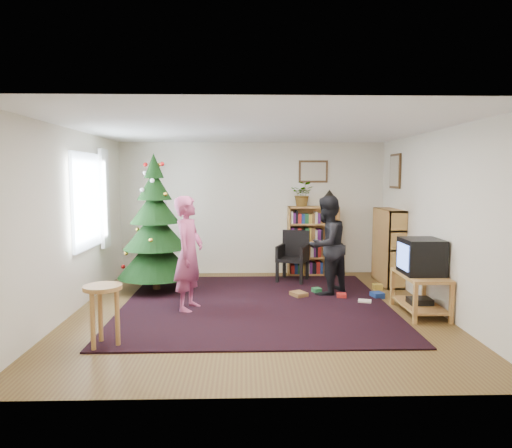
{
  "coord_description": "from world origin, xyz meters",
  "views": [
    {
      "loc": [
        -0.17,
        -6.17,
        1.86
      ],
      "look_at": [
        0.03,
        1.09,
        1.1
      ],
      "focal_mm": 32.0,
      "sensor_mm": 36.0,
      "label": 1
    }
  ],
  "objects_px": {
    "christmas_tree": "(155,234)",
    "person_standing": "(189,254)",
    "crt_tv": "(421,256)",
    "potted_plant": "(303,194)",
    "stool": "(103,299)",
    "person_by_chair": "(326,245)",
    "table_lamp": "(329,195)",
    "bookshelf_back": "(313,240)",
    "bookshelf_right": "(388,246)",
    "tv_stand": "(420,290)",
    "picture_right": "(395,171)",
    "armchair": "(292,254)",
    "picture_back": "(313,172)"
  },
  "relations": [
    {
      "from": "stool",
      "to": "person_by_chair",
      "type": "xyz_separation_m",
      "value": [
        2.83,
        2.18,
        0.25
      ]
    },
    {
      "from": "picture_right",
      "to": "armchair",
      "type": "height_order",
      "value": "picture_right"
    },
    {
      "from": "crt_tv",
      "to": "person_by_chair",
      "type": "distance_m",
      "value": 1.52
    },
    {
      "from": "christmas_tree",
      "to": "crt_tv",
      "type": "xyz_separation_m",
      "value": [
        3.82,
        -1.39,
        -0.14
      ]
    },
    {
      "from": "bookshelf_right",
      "to": "tv_stand",
      "type": "distance_m",
      "value": 1.8
    },
    {
      "from": "bookshelf_right",
      "to": "armchair",
      "type": "height_order",
      "value": "bookshelf_right"
    },
    {
      "from": "armchair",
      "to": "potted_plant",
      "type": "xyz_separation_m",
      "value": [
        0.25,
        0.51,
        1.05
      ]
    },
    {
      "from": "table_lamp",
      "to": "bookshelf_right",
      "type": "bearing_deg",
      "value": -40.1
    },
    {
      "from": "person_standing",
      "to": "table_lamp",
      "type": "bearing_deg",
      "value": -31.44
    },
    {
      "from": "crt_tv",
      "to": "potted_plant",
      "type": "relative_size",
      "value": 1.18
    },
    {
      "from": "picture_back",
      "to": "tv_stand",
      "type": "xyz_separation_m",
      "value": [
        1.07,
        -2.66,
        -1.62
      ]
    },
    {
      "from": "picture_right",
      "to": "bookshelf_right",
      "type": "xyz_separation_m",
      "value": [
        -0.14,
        -0.17,
        -1.29
      ]
    },
    {
      "from": "picture_back",
      "to": "christmas_tree",
      "type": "height_order",
      "value": "christmas_tree"
    },
    {
      "from": "bookshelf_back",
      "to": "stool",
      "type": "bearing_deg",
      "value": -128.0
    },
    {
      "from": "bookshelf_right",
      "to": "tv_stand",
      "type": "relative_size",
      "value": 1.38
    },
    {
      "from": "potted_plant",
      "to": "bookshelf_right",
      "type": "bearing_deg",
      "value": -28.43
    },
    {
      "from": "picture_back",
      "to": "table_lamp",
      "type": "xyz_separation_m",
      "value": [
        0.29,
        -0.14,
        -0.44
      ]
    },
    {
      "from": "table_lamp",
      "to": "bookshelf_back",
      "type": "bearing_deg",
      "value": 180.0
    },
    {
      "from": "table_lamp",
      "to": "picture_right",
      "type": "bearing_deg",
      "value": -29.68
    },
    {
      "from": "crt_tv",
      "to": "person_by_chair",
      "type": "relative_size",
      "value": 0.35
    },
    {
      "from": "person_by_chair",
      "to": "potted_plant",
      "type": "bearing_deg",
      "value": -127.26
    },
    {
      "from": "picture_right",
      "to": "tv_stand",
      "type": "distance_m",
      "value": 2.54
    },
    {
      "from": "person_standing",
      "to": "potted_plant",
      "type": "xyz_separation_m",
      "value": [
        1.87,
        2.26,
        0.73
      ]
    },
    {
      "from": "armchair",
      "to": "christmas_tree",
      "type": "bearing_deg",
      "value": -143.18
    },
    {
      "from": "armchair",
      "to": "bookshelf_right",
      "type": "bearing_deg",
      "value": 13.02
    },
    {
      "from": "tv_stand",
      "to": "crt_tv",
      "type": "xyz_separation_m",
      "value": [
        -0.0,
        0.0,
        0.46
      ]
    },
    {
      "from": "bookshelf_back",
      "to": "christmas_tree",
      "type": "bearing_deg",
      "value": -157.51
    },
    {
      "from": "stool",
      "to": "potted_plant",
      "type": "relative_size",
      "value": 1.49
    },
    {
      "from": "bookshelf_right",
      "to": "crt_tv",
      "type": "relative_size",
      "value": 2.37
    },
    {
      "from": "bookshelf_right",
      "to": "tv_stand",
      "type": "bearing_deg",
      "value": 176.11
    },
    {
      "from": "christmas_tree",
      "to": "person_standing",
      "type": "xyz_separation_m",
      "value": [
        0.67,
        -1.12,
        -0.13
      ]
    },
    {
      "from": "crt_tv",
      "to": "person_by_chair",
      "type": "bearing_deg",
      "value": 135.51
    },
    {
      "from": "picture_right",
      "to": "crt_tv",
      "type": "xyz_separation_m",
      "value": [
        -0.26,
        -1.93,
        -1.16
      ]
    },
    {
      "from": "crt_tv",
      "to": "table_lamp",
      "type": "bearing_deg",
      "value": 107.13
    },
    {
      "from": "person_by_chair",
      "to": "crt_tv",
      "type": "bearing_deg",
      "value": 90.78
    },
    {
      "from": "person_standing",
      "to": "picture_back",
      "type": "bearing_deg",
      "value": -26.05
    },
    {
      "from": "picture_right",
      "to": "potted_plant",
      "type": "bearing_deg",
      "value": 158.98
    },
    {
      "from": "person_standing",
      "to": "person_by_chair",
      "type": "xyz_separation_m",
      "value": [
        2.06,
        0.8,
        -0.02
      ]
    },
    {
      "from": "tv_stand",
      "to": "person_standing",
      "type": "relative_size",
      "value": 0.59
    },
    {
      "from": "christmas_tree",
      "to": "person_by_chair",
      "type": "bearing_deg",
      "value": -6.65
    },
    {
      "from": "picture_right",
      "to": "person_by_chair",
      "type": "xyz_separation_m",
      "value": [
        -1.34,
        -0.86,
        -1.17
      ]
    },
    {
      "from": "christmas_tree",
      "to": "crt_tv",
      "type": "bearing_deg",
      "value": -19.94
    },
    {
      "from": "potted_plant",
      "to": "picture_right",
      "type": "bearing_deg",
      "value": -21.02
    },
    {
      "from": "bookshelf_back",
      "to": "crt_tv",
      "type": "xyz_separation_m",
      "value": [
        1.08,
        -2.52,
        0.12
      ]
    },
    {
      "from": "armchair",
      "to": "stool",
      "type": "distance_m",
      "value": 3.94
    },
    {
      "from": "person_standing",
      "to": "bookshelf_back",
      "type": "bearing_deg",
      "value": -27.57
    },
    {
      "from": "bookshelf_back",
      "to": "stool",
      "type": "xyz_separation_m",
      "value": [
        -2.84,
        -3.64,
        -0.13
      ]
    },
    {
      "from": "picture_right",
      "to": "potted_plant",
      "type": "distance_m",
      "value": 1.7
    },
    {
      "from": "bookshelf_right",
      "to": "armchair",
      "type": "bearing_deg",
      "value": 81.45
    },
    {
      "from": "bookshelf_right",
      "to": "potted_plant",
      "type": "bearing_deg",
      "value": 61.57
    }
  ]
}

